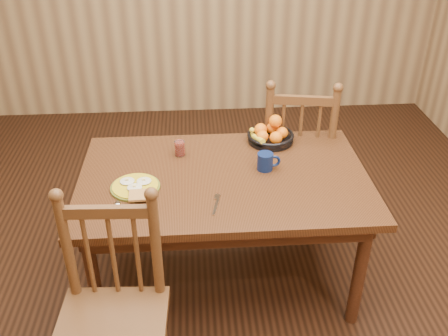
{
  "coord_description": "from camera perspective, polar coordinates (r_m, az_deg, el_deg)",
  "views": [
    {
      "loc": [
        -0.16,
        -2.33,
        2.23
      ],
      "look_at": [
        0.0,
        0.0,
        0.8
      ],
      "focal_mm": 40.0,
      "sensor_mm": 36.0,
      "label": 1
    }
  ],
  "objects": [
    {
      "name": "juice_glass",
      "position": [
        2.95,
        -5.07,
        2.22
      ],
      "size": [
        0.06,
        0.06,
        0.09
      ],
      "color": "silver",
      "rests_on": "dining_table"
    },
    {
      "name": "chair_near",
      "position": [
        2.35,
        -12.63,
        -16.25
      ],
      "size": [
        0.5,
        0.48,
        1.06
      ],
      "rotation": [
        0.0,
        0.0,
        -0.05
      ],
      "color": "#482915",
      "rests_on": "ground"
    },
    {
      "name": "room",
      "position": [
        2.49,
        -0.0,
        10.85
      ],
      "size": [
        4.52,
        5.02,
        2.72
      ],
      "color": "black",
      "rests_on": "ground"
    },
    {
      "name": "fruit_bowl",
      "position": [
        3.1,
        5.33,
        3.85
      ],
      "size": [
        0.29,
        0.29,
        0.17
      ],
      "color": "black",
      "rests_on": "dining_table"
    },
    {
      "name": "fork",
      "position": [
        2.54,
        -0.88,
        -4.02
      ],
      "size": [
        0.05,
        0.18,
        0.0
      ],
      "rotation": [
        0.0,
        0.0,
        -0.23
      ],
      "color": "silver",
      "rests_on": "dining_table"
    },
    {
      "name": "coffee_mug",
      "position": [
        2.8,
        4.81,
        0.77
      ],
      "size": [
        0.13,
        0.09,
        0.1
      ],
      "color": "#0B183F",
      "rests_on": "dining_table"
    },
    {
      "name": "dining_table",
      "position": [
        2.81,
        -0.0,
        -2.35
      ],
      "size": [
        1.6,
        1.0,
        0.75
      ],
      "color": "black",
      "rests_on": "ground"
    },
    {
      "name": "breakfast_plate",
      "position": [
        2.69,
        -10.07,
        -2.12
      ],
      "size": [
        0.26,
        0.29,
        0.04
      ],
      "color": "#59601E",
      "rests_on": "dining_table"
    },
    {
      "name": "spoon",
      "position": [
        2.57,
        -12.03,
        -4.24
      ],
      "size": [
        0.05,
        0.16,
        0.01
      ],
      "rotation": [
        0.0,
        0.0,
        -0.3
      ],
      "color": "silver",
      "rests_on": "dining_table"
    },
    {
      "name": "chair_far",
      "position": [
        3.46,
        8.29,
        1.69
      ],
      "size": [
        0.56,
        0.54,
        1.08
      ],
      "rotation": [
        0.0,
        0.0,
        2.97
      ],
      "color": "#482915",
      "rests_on": "ground"
    }
  ]
}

